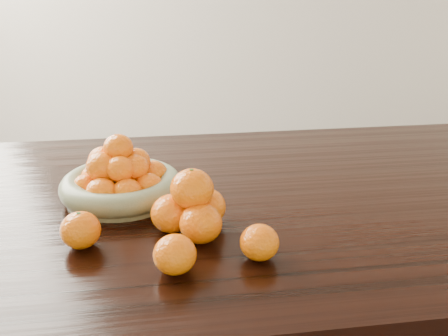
{
  "coord_description": "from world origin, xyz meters",
  "views": [
    {
      "loc": [
        -0.16,
        -1.08,
        1.25
      ],
      "look_at": [
        -0.0,
        -0.02,
        0.83
      ],
      "focal_mm": 40.0,
      "sensor_mm": 36.0,
      "label": 1
    }
  ],
  "objects": [
    {
      "name": "loose_orange_2",
      "position": [
        0.02,
        -0.29,
        0.78
      ],
      "size": [
        0.07,
        0.07,
        0.07
      ],
      "primitive_type": "ellipsoid",
      "color": "orange",
      "rests_on": "dining_table"
    },
    {
      "name": "loose_orange_1",
      "position": [
        -0.13,
        -0.31,
        0.79
      ],
      "size": [
        0.08,
        0.08,
        0.07
      ],
      "primitive_type": "ellipsoid",
      "color": "orange",
      "rests_on": "dining_table"
    },
    {
      "name": "orange_pyramid",
      "position": [
        -0.09,
        -0.17,
        0.8
      ],
      "size": [
        0.16,
        0.16,
        0.14
      ],
      "rotation": [
        0.0,
        0.0,
        0.29
      ],
      "color": "orange",
      "rests_on": "dining_table"
    },
    {
      "name": "fruit_bowl",
      "position": [
        -0.24,
        0.02,
        0.8
      ],
      "size": [
        0.28,
        0.28,
        0.16
      ],
      "rotation": [
        0.0,
        0.0,
        0.06
      ],
      "color": "gray",
      "rests_on": "dining_table"
    },
    {
      "name": "loose_orange_0",
      "position": [
        -0.31,
        -0.2,
        0.79
      ],
      "size": [
        0.08,
        0.08,
        0.07
      ],
      "primitive_type": "ellipsoid",
      "color": "orange",
      "rests_on": "dining_table"
    },
    {
      "name": "dining_table",
      "position": [
        0.0,
        0.0,
        0.66
      ],
      "size": [
        2.0,
        1.0,
        0.75
      ],
      "color": "black",
      "rests_on": "ground"
    }
  ]
}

